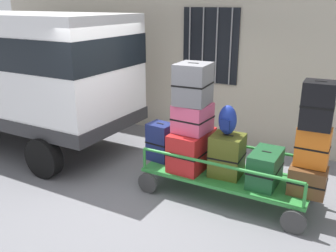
% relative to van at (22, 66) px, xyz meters
% --- Properties ---
extents(ground_plane, '(40.00, 40.00, 0.00)m').
position_rel_van_xyz_m(ground_plane, '(3.24, -0.41, -1.64)').
color(ground_plane, slate).
extents(building_wall, '(12.00, 0.38, 5.00)m').
position_rel_van_xyz_m(building_wall, '(3.24, 2.30, 0.86)').
color(building_wall, '#BCB29E').
rests_on(building_wall, ground).
extents(van, '(4.59, 2.08, 2.66)m').
position_rel_van_xyz_m(van, '(0.00, 0.00, 0.00)').
color(van, white).
rests_on(van, ground).
extents(luggage_cart, '(2.54, 1.03, 0.38)m').
position_rel_van_xyz_m(luggage_cart, '(4.40, -0.10, -1.32)').
color(luggage_cart, '#2D8438').
rests_on(luggage_cart, ground).
extents(cart_railing, '(2.44, 0.90, 0.35)m').
position_rel_van_xyz_m(cart_railing, '(4.40, -0.10, -0.97)').
color(cart_railing, '#2D8438').
rests_on(cart_railing, luggage_cart).
extents(suitcase_left_bottom, '(0.42, 0.37, 0.62)m').
position_rel_van_xyz_m(suitcase_left_bottom, '(3.24, -0.10, -0.95)').
color(suitcase_left_bottom, navy).
rests_on(suitcase_left_bottom, luggage_cart).
extents(suitcase_midleft_bottom, '(0.53, 0.80, 0.60)m').
position_rel_van_xyz_m(suitcase_midleft_bottom, '(3.82, -0.13, -0.97)').
color(suitcase_midleft_bottom, '#B21E1E').
rests_on(suitcase_midleft_bottom, luggage_cart).
extents(suitcase_midleft_middle, '(0.53, 0.54, 0.43)m').
position_rel_van_xyz_m(suitcase_midleft_middle, '(3.82, -0.12, -0.45)').
color(suitcase_midleft_middle, '#CC4C72').
rests_on(suitcase_midleft_middle, suitcase_midleft_bottom).
extents(suitcase_midleft_top, '(0.51, 0.56, 0.61)m').
position_rel_van_xyz_m(suitcase_midleft_top, '(3.82, -0.13, 0.07)').
color(suitcase_midleft_top, slate).
rests_on(suitcase_midleft_top, suitcase_midleft_middle).
extents(suitcase_center_bottom, '(0.49, 0.48, 0.64)m').
position_rel_van_xyz_m(suitcase_center_bottom, '(4.40, -0.12, -0.95)').
color(suitcase_center_bottom, '#4C5119').
rests_on(suitcase_center_bottom, luggage_cart).
extents(suitcase_midright_bottom, '(0.39, 0.65, 0.50)m').
position_rel_van_xyz_m(suitcase_midright_bottom, '(4.98, -0.13, -1.02)').
color(suitcase_midright_bottom, '#194C28').
rests_on(suitcase_midright_bottom, luggage_cart).
extents(suitcase_right_bottom, '(0.50, 0.40, 0.39)m').
position_rel_van_xyz_m(suitcase_right_bottom, '(5.56, -0.13, -1.07)').
color(suitcase_right_bottom, brown).
rests_on(suitcase_right_bottom, luggage_cart).
extents(suitcase_right_middle, '(0.43, 0.27, 0.55)m').
position_rel_van_xyz_m(suitcase_right_middle, '(5.56, -0.06, -0.61)').
color(suitcase_right_middle, orange).
rests_on(suitcase_right_middle, suitcase_right_bottom).
extents(suitcase_right_top, '(0.43, 0.39, 0.62)m').
position_rel_van_xyz_m(suitcase_right_top, '(5.56, -0.09, -0.02)').
color(suitcase_right_top, black).
rests_on(suitcase_right_top, suitcase_right_middle).
extents(backpack, '(0.27, 0.22, 0.44)m').
position_rel_van_xyz_m(backpack, '(4.37, -0.11, -0.41)').
color(backpack, navy).
rests_on(backpack, suitcase_center_bottom).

